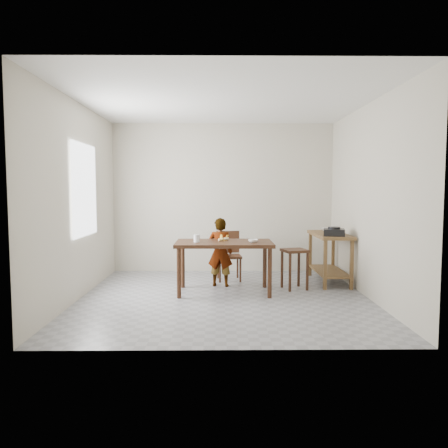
{
  "coord_description": "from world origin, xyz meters",
  "views": [
    {
      "loc": [
        -0.07,
        -6.0,
        1.51
      ],
      "look_at": [
        0.0,
        0.4,
        1.0
      ],
      "focal_mm": 35.0,
      "sensor_mm": 36.0,
      "label": 1
    }
  ],
  "objects_px": {
    "prep_counter": "(329,258)",
    "child": "(220,252)",
    "stool": "(294,269)",
    "dining_chair": "(229,256)",
    "dining_table": "(224,267)"
  },
  "relations": [
    {
      "from": "prep_counter",
      "to": "child",
      "type": "height_order",
      "value": "child"
    },
    {
      "from": "child",
      "to": "dining_chair",
      "type": "height_order",
      "value": "child"
    },
    {
      "from": "dining_table",
      "to": "dining_chair",
      "type": "xyz_separation_m",
      "value": [
        0.09,
        0.86,
        0.03
      ]
    },
    {
      "from": "prep_counter",
      "to": "child",
      "type": "xyz_separation_m",
      "value": [
        -1.78,
        -0.28,
        0.14
      ]
    },
    {
      "from": "dining_chair",
      "to": "stool",
      "type": "height_order",
      "value": "dining_chair"
    },
    {
      "from": "prep_counter",
      "to": "dining_table",
      "type": "bearing_deg",
      "value": -157.85
    },
    {
      "from": "prep_counter",
      "to": "stool",
      "type": "height_order",
      "value": "prep_counter"
    },
    {
      "from": "child",
      "to": "stool",
      "type": "distance_m",
      "value": 1.17
    },
    {
      "from": "dining_table",
      "to": "prep_counter",
      "type": "xyz_separation_m",
      "value": [
        1.72,
        0.7,
        0.03
      ]
    },
    {
      "from": "dining_table",
      "to": "prep_counter",
      "type": "bearing_deg",
      "value": 22.15
    },
    {
      "from": "prep_counter",
      "to": "stool",
      "type": "xyz_separation_m",
      "value": [
        -0.65,
        -0.48,
        -0.1
      ]
    },
    {
      "from": "child",
      "to": "stool",
      "type": "height_order",
      "value": "child"
    },
    {
      "from": "child",
      "to": "stool",
      "type": "relative_size",
      "value": 1.76
    },
    {
      "from": "prep_counter",
      "to": "dining_chair",
      "type": "bearing_deg",
      "value": 174.22
    },
    {
      "from": "dining_chair",
      "to": "stool",
      "type": "bearing_deg",
      "value": -38.79
    }
  ]
}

